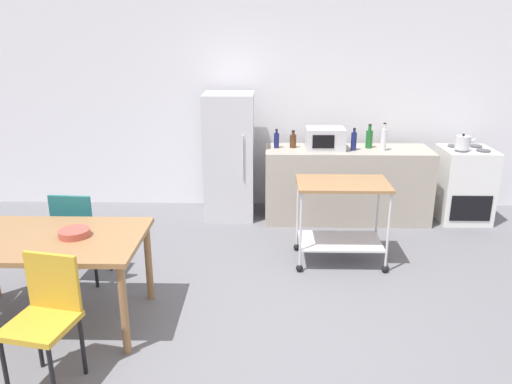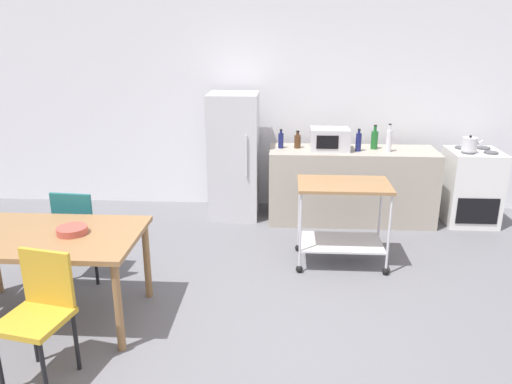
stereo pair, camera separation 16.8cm
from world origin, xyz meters
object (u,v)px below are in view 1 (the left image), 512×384
object	(u,v)px
stove_oven	(464,185)
refrigerator	(230,156)
kitchen_cart	(341,209)
bottle_soda	(384,139)
microwave	(325,139)
kettle	(463,143)
bottle_soy_sauce	(293,141)
bottle_sesame_oil	(354,141)
dining_table	(46,247)
bottle_olive_oil	(369,138)
bottle_vinegar	(276,140)
chair_mustard	(45,313)
fruit_bowl	(74,233)
chair_teal	(79,230)

from	to	relation	value
stove_oven	refrigerator	world-z (taller)	refrigerator
stove_oven	refrigerator	size ratio (longest dim) A/B	0.59
kitchen_cart	bottle_soda	bearing A→B (deg)	60.95
microwave	bottle_soda	distance (m)	0.69
kitchen_cart	kettle	bearing A→B (deg)	36.06
bottle_soy_sauce	microwave	size ratio (longest dim) A/B	0.46
refrigerator	bottle_sesame_oil	world-z (taller)	refrigerator
bottle_soda	dining_table	bearing A→B (deg)	-143.06
bottle_sesame_oil	kettle	bearing A→B (deg)	-0.57
stove_oven	refrigerator	xyz separation A→B (m)	(-2.90, 0.08, 0.32)
bottle_sesame_oil	bottle_olive_oil	world-z (taller)	bottle_olive_oil
dining_table	stove_oven	size ratio (longest dim) A/B	1.63
bottle_vinegar	bottle_olive_oil	bearing A→B (deg)	1.32
refrigerator	bottle_vinegar	xyz separation A→B (m)	(0.58, -0.06, 0.22)
dining_table	microwave	xyz separation A→B (m)	(2.41, 2.38, 0.36)
bottle_sesame_oil	bottle_soda	bearing A→B (deg)	-1.86
chair_mustard	refrigerator	size ratio (longest dim) A/B	0.57
kitchen_cart	fruit_bowl	distance (m)	2.53
kitchen_cart	bottle_olive_oil	world-z (taller)	bottle_olive_oil
refrigerator	fruit_bowl	world-z (taller)	refrigerator
chair_mustard	kitchen_cart	bearing A→B (deg)	52.55
chair_teal	bottle_sesame_oil	xyz separation A→B (m)	(2.76, 1.64, 0.50)
stove_oven	kettle	xyz separation A→B (m)	(-0.12, -0.10, 0.55)
stove_oven	bottle_olive_oil	world-z (taller)	bottle_olive_oil
chair_teal	kettle	xyz separation A→B (m)	(4.04, 1.63, 0.48)
bottle_olive_oil	fruit_bowl	bearing A→B (deg)	-138.12
bottle_vinegar	bottle_soy_sauce	bearing A→B (deg)	5.46
bottle_soda	microwave	bearing A→B (deg)	175.59
refrigerator	bottle_olive_oil	xyz separation A→B (m)	(1.70, -0.04, 0.24)
microwave	fruit_bowl	xyz separation A→B (m)	(-2.19, -2.36, -0.25)
chair_mustard	bottle_soda	bearing A→B (deg)	58.79
bottle_vinegar	microwave	xyz separation A→B (m)	(0.58, -0.06, 0.03)
bottle_soy_sauce	bottle_soda	size ratio (longest dim) A/B	0.64
bottle_sesame_oil	bottle_soda	xyz separation A→B (m)	(0.35, -0.01, 0.02)
stove_oven	bottle_soy_sauce	xyz separation A→B (m)	(-2.12, 0.04, 0.53)
kitchen_cart	bottle_vinegar	xyz separation A→B (m)	(-0.63, 1.26, 0.42)
kitchen_cart	refrigerator	bearing A→B (deg)	132.55
refrigerator	kettle	xyz separation A→B (m)	(2.78, -0.18, 0.23)
chair_teal	fruit_bowl	bearing A→B (deg)	113.79
bottle_soy_sauce	fruit_bowl	world-z (taller)	bottle_soy_sauce
bottle_soy_sauce	refrigerator	bearing A→B (deg)	176.76
microwave	bottle_olive_oil	world-z (taller)	bottle_olive_oil
microwave	bottle_olive_oil	size ratio (longest dim) A/B	1.59
chair_mustard	bottle_vinegar	world-z (taller)	bottle_vinegar
chair_teal	bottle_soy_sauce	xyz separation A→B (m)	(2.04, 1.76, 0.47)
chair_teal	stove_oven	bearing A→B (deg)	-152.92
bottle_sesame_oil	bottle_olive_oil	xyz separation A→B (m)	(0.21, 0.13, 0.00)
chair_teal	microwave	xyz separation A→B (m)	(2.42, 1.68, 0.51)
fruit_bowl	chair_mustard	bearing A→B (deg)	-85.98
refrigerator	bottle_vinegar	size ratio (longest dim) A/B	6.71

